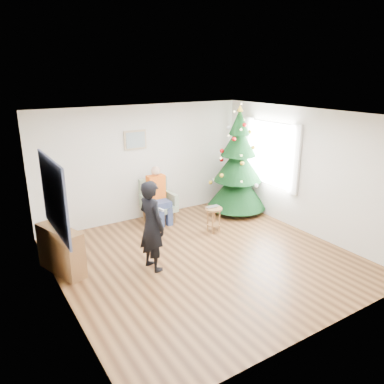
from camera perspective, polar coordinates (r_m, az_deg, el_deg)
floor at (r=7.00m, az=1.96°, el=-10.02°), size 5.00×5.00×0.00m
ceiling at (r=6.23m, az=2.21°, el=11.65°), size 5.00×5.00×0.00m
wall_back at (r=8.60m, az=-7.35°, el=4.43°), size 5.00×0.00×5.00m
wall_front at (r=4.79m, az=19.30°, el=-7.50°), size 5.00×0.00×5.00m
wall_left at (r=5.56m, az=-19.79°, el=-3.98°), size 0.00×5.00×5.00m
wall_right at (r=8.12m, az=16.84°, el=3.01°), size 0.00×5.00×5.00m
window_panel at (r=8.72m, az=11.91°, el=5.72°), size 0.04×1.30×1.40m
curtains at (r=8.70m, az=11.77°, el=5.70°), size 0.05×1.75×1.50m
christmas_tree at (r=8.96m, az=7.00°, el=4.05°), size 1.42×1.42×2.57m
stool at (r=7.99m, az=3.31°, el=-4.22°), size 0.36×0.36×0.54m
laptop at (r=7.89m, az=3.34°, el=-2.36°), size 0.30×0.20×0.02m
armchair at (r=8.54m, az=-5.23°, el=-2.20°), size 0.73×0.65×0.98m
seated_person at (r=8.40m, az=-5.12°, el=-0.40°), size 0.40×0.58×1.28m
standing_man at (r=6.37m, az=-6.16°, el=-5.15°), size 0.47×0.63×1.59m
game_controller at (r=6.32m, az=-4.74°, el=-2.72°), size 0.06×0.13×0.04m
console at (r=6.75m, az=-19.34°, el=-8.39°), size 0.60×1.04×0.80m
garland at (r=6.59m, az=-19.71°, el=-5.10°), size 0.14×0.90×0.14m
tapestry at (r=5.77m, az=-20.34°, el=-0.64°), size 0.03×1.50×1.15m
framed_picture at (r=8.38m, az=-8.64°, el=7.86°), size 0.52×0.05×0.42m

